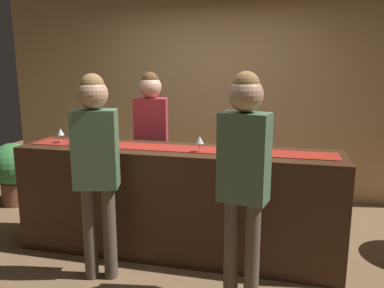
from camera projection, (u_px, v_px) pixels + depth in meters
ground_plane at (177, 252)px, 3.71m from camera, size 10.00×10.00×0.00m
back_wall at (215, 87)px, 5.22m from camera, size 6.00×0.12×2.90m
bar_counter at (177, 202)px, 3.60m from camera, size 2.93×0.60×1.00m
counter_runner_cloth at (176, 148)px, 3.50m from camera, size 2.79×0.28×0.01m
wine_bottle_amber at (267, 139)px, 3.34m from camera, size 0.07×0.07×0.30m
wine_bottle_clear at (88, 133)px, 3.62m from camera, size 0.07×0.07×0.30m
wine_glass_near_customer at (61, 132)px, 3.72m from camera, size 0.07×0.07×0.14m
wine_glass_mid_counter at (200, 140)px, 3.33m from camera, size 0.07×0.07×0.14m
bartender at (151, 133)px, 4.15m from camera, size 0.37×0.26×1.67m
customer_sipping at (244, 165)px, 2.72m from camera, size 0.37×0.27×1.71m
customer_browsing at (96, 156)px, 3.06m from camera, size 0.38×0.28×1.68m
potted_plant_tall at (13, 169)px, 4.88m from camera, size 0.54×0.54×0.79m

